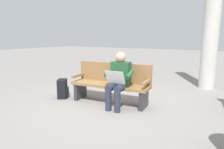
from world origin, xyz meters
name	(u,v)px	position (x,y,z in m)	size (l,w,h in m)	color
ground_plane	(110,103)	(0.00, 0.00, 0.00)	(40.00, 40.00, 0.00)	gray
bench_near	(111,83)	(0.01, -0.07, 0.46)	(1.83, 0.62, 0.90)	olive
person_seated	(119,78)	(-0.31, 0.14, 0.63)	(0.59, 0.60, 1.18)	#23512D
backpack	(63,89)	(1.21, 0.25, 0.23)	(0.35, 0.37, 0.46)	black
support_pillar	(212,21)	(-1.71, -2.64, 1.91)	(0.44, 0.44, 3.82)	beige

